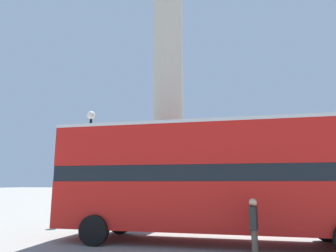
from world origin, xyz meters
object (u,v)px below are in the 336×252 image
object	(u,v)px
street_lamp	(89,154)
monument_column	(168,109)
bus_a	(213,176)
pedestrian_near_lamp	(254,226)

from	to	relation	value
street_lamp	monument_column	bearing A→B (deg)	27.42
bus_a	street_lamp	distance (m)	8.39
monument_column	bus_a	distance (m)	7.91
monument_column	street_lamp	xyz separation A→B (m)	(-3.97, -2.06, -2.79)
bus_a	street_lamp	size ratio (longest dim) A/B	1.87
street_lamp	pedestrian_near_lamp	bearing A→B (deg)	-33.58
pedestrian_near_lamp	bus_a	bearing A→B (deg)	41.39
monument_column	bus_a	world-z (taller)	monument_column
bus_a	street_lamp	bearing A→B (deg)	148.70
bus_a	pedestrian_near_lamp	xyz separation A→B (m)	(1.38, -2.02, -1.42)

